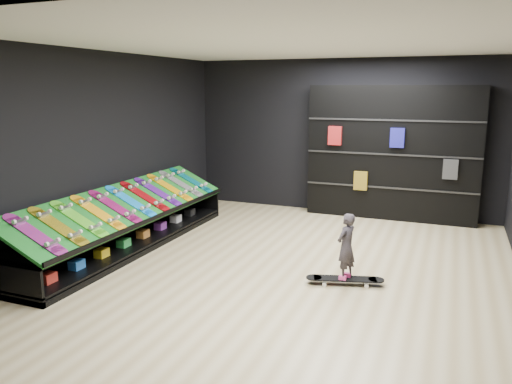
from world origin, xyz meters
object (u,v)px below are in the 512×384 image
at_px(display_rack, 129,232).
at_px(child, 346,259).
at_px(floor_skateboard, 345,281).
at_px(back_shelving, 392,153).

distance_m(display_rack, child, 3.46).
height_order(display_rack, child, child).
xyz_separation_m(display_rack, floor_skateboard, (3.45, -0.27, -0.20)).
bearing_deg(display_rack, child, -4.49).
distance_m(floor_skateboard, child, 0.29).
height_order(back_shelving, child, back_shelving).
height_order(back_shelving, floor_skateboard, back_shelving).
height_order(display_rack, floor_skateboard, display_rack).
distance_m(display_rack, back_shelving, 4.95).
bearing_deg(display_rack, floor_skateboard, -4.49).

